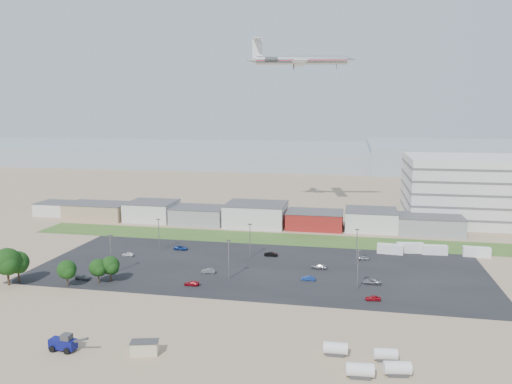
% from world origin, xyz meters
% --- Properties ---
extents(ground, '(700.00, 700.00, 0.00)m').
position_xyz_m(ground, '(0.00, 0.00, 0.00)').
color(ground, '#92785D').
rests_on(ground, ground).
extents(parking_lot, '(120.00, 50.00, 0.01)m').
position_xyz_m(parking_lot, '(5.00, 20.00, 0.01)').
color(parking_lot, black).
rests_on(parking_lot, ground).
extents(grass_strip, '(160.00, 16.00, 0.02)m').
position_xyz_m(grass_strip, '(0.00, 52.00, 0.01)').
color(grass_strip, '#395921').
rests_on(grass_strip, ground).
extents(hills_backdrop, '(700.00, 200.00, 9.00)m').
position_xyz_m(hills_backdrop, '(40.00, 315.00, 4.50)').
color(hills_backdrop, gray).
rests_on(hills_backdrop, ground).
extents(building_row, '(170.00, 20.00, 8.00)m').
position_xyz_m(building_row, '(-17.00, 71.00, 4.00)').
color(building_row, silver).
rests_on(building_row, ground).
extents(portable_shed, '(5.27, 3.60, 2.42)m').
position_xyz_m(portable_shed, '(-5.29, -32.42, 1.21)').
color(portable_shed, beige).
rests_on(portable_shed, ground).
extents(telehandler, '(7.85, 3.15, 3.20)m').
position_xyz_m(telehandler, '(-20.02, -33.95, 1.60)').
color(telehandler, '#0B0F59').
rests_on(telehandler, ground).
extents(storage_tank_nw, '(4.26, 2.22, 2.52)m').
position_xyz_m(storage_tank_nw, '(27.35, -26.20, 1.26)').
color(storage_tank_nw, silver).
rests_on(storage_tank_nw, ground).
extents(storage_tank_ne, '(4.11, 2.38, 2.36)m').
position_xyz_m(storage_tank_ne, '(35.79, -26.53, 1.18)').
color(storage_tank_ne, silver).
rests_on(storage_tank_ne, ground).
extents(storage_tank_sw, '(4.50, 2.45, 2.62)m').
position_xyz_m(storage_tank_sw, '(31.49, -32.95, 1.31)').
color(storage_tank_sw, silver).
rests_on(storage_tank_sw, ground).
extents(storage_tank_se, '(4.56, 2.77, 2.57)m').
position_xyz_m(storage_tank_se, '(37.36, -31.13, 1.28)').
color(storage_tank_se, silver).
rests_on(storage_tank_se, ground).
extents(box_trailer_a, '(7.78, 3.13, 2.84)m').
position_xyz_m(box_trailer_a, '(40.85, 40.97, 1.42)').
color(box_trailer_a, silver).
rests_on(box_trailer_a, ground).
extents(box_trailer_b, '(8.13, 3.46, 2.95)m').
position_xyz_m(box_trailer_b, '(46.77, 43.29, 1.48)').
color(box_trailer_b, silver).
rests_on(box_trailer_b, ground).
extents(box_trailer_c, '(7.46, 2.85, 2.74)m').
position_xyz_m(box_trailer_c, '(53.71, 42.72, 1.37)').
color(box_trailer_c, silver).
rests_on(box_trailer_c, ground).
extents(box_trailer_d, '(7.70, 2.78, 2.84)m').
position_xyz_m(box_trailer_d, '(65.47, 42.65, 1.42)').
color(box_trailer_d, silver).
rests_on(box_trailer_d, ground).
extents(tree_far_left, '(7.03, 7.03, 10.54)m').
position_xyz_m(tree_far_left, '(-52.39, -5.87, 5.27)').
color(tree_far_left, black).
rests_on(tree_far_left, ground).
extents(tree_left, '(5.92, 5.92, 8.87)m').
position_xyz_m(tree_left, '(-51.54, -3.22, 4.44)').
color(tree_left, black).
rests_on(tree_left, ground).
extents(tree_mid, '(4.90, 4.90, 7.35)m').
position_xyz_m(tree_mid, '(-37.96, -3.57, 3.67)').
color(tree_mid, black).
rests_on(tree_mid, ground).
extents(tree_right, '(4.63, 4.63, 6.95)m').
position_xyz_m(tree_right, '(-31.67, -0.02, 3.47)').
color(tree_right, black).
rests_on(tree_right, ground).
extents(tree_near, '(4.93, 4.93, 7.40)m').
position_xyz_m(tree_near, '(-29.20, 1.52, 3.70)').
color(tree_near, black).
rests_on(tree_near, ground).
extents(lightpole_front_l, '(1.23, 0.51, 10.46)m').
position_xyz_m(lightpole_front_l, '(-31.82, 7.13, 5.23)').
color(lightpole_front_l, slate).
rests_on(lightpole_front_l, ground).
extents(lightpole_front_m, '(1.18, 0.49, 10.07)m').
position_xyz_m(lightpole_front_m, '(-0.77, 9.26, 5.03)').
color(lightpole_front_m, slate).
rests_on(lightpole_front_m, ground).
extents(lightpole_front_r, '(1.13, 0.47, 9.64)m').
position_xyz_m(lightpole_front_r, '(31.13, 7.91, 4.82)').
color(lightpole_front_r, slate).
rests_on(lightpole_front_r, ground).
extents(lightpole_back_l, '(1.16, 0.48, 9.83)m').
position_xyz_m(lightpole_back_l, '(-28.22, 30.64, 4.91)').
color(lightpole_back_l, slate).
rests_on(lightpole_back_l, ground).
extents(lightpole_back_m, '(1.17, 0.49, 9.91)m').
position_xyz_m(lightpole_back_m, '(0.49, 29.10, 4.96)').
color(lightpole_back_m, slate).
rests_on(lightpole_back_m, ground).
extents(lightpole_back_r, '(1.17, 0.49, 9.97)m').
position_xyz_m(lightpole_back_r, '(30.90, 28.23, 4.99)').
color(lightpole_back_r, slate).
rests_on(lightpole_back_r, ground).
extents(airliner, '(48.89, 37.32, 13.13)m').
position_xyz_m(airliner, '(7.35, 96.97, 62.54)').
color(airliner, silver).
extents(parked_car_0, '(4.47, 2.15, 1.23)m').
position_xyz_m(parked_car_0, '(34.66, 12.37, 0.61)').
color(parked_car_0, '#A5A5AA').
rests_on(parked_car_0, ground).
extents(parked_car_1, '(3.58, 1.31, 1.17)m').
position_xyz_m(parked_car_1, '(19.11, 11.99, 0.58)').
color(parked_car_1, navy).
rests_on(parked_car_1, ground).
extents(parked_car_2, '(3.60, 1.80, 1.18)m').
position_xyz_m(parked_car_2, '(34.60, 1.22, 0.59)').
color(parked_car_2, maroon).
rests_on(parked_car_2, ground).
extents(parked_car_3, '(3.78, 1.60, 1.09)m').
position_xyz_m(parked_car_3, '(-8.47, 2.67, 0.55)').
color(parked_car_3, maroon).
rests_on(parked_car_3, ground).
extents(parked_car_4, '(3.82, 1.57, 1.23)m').
position_xyz_m(parked_car_4, '(-7.20, 12.59, 0.62)').
color(parked_car_4, '#595B5E').
rests_on(parked_car_4, ground).
extents(parked_car_5, '(3.50, 1.42, 1.19)m').
position_xyz_m(parked_car_5, '(-34.89, 22.98, 0.60)').
color(parked_car_5, silver).
rests_on(parked_car_5, ground).
extents(parked_car_8, '(3.41, 1.40, 1.16)m').
position_xyz_m(parked_car_8, '(32.91, 32.77, 0.58)').
color(parked_car_8, '#A5A5AA').
rests_on(parked_car_8, ground).
extents(parked_car_9, '(4.47, 2.28, 1.21)m').
position_xyz_m(parked_car_9, '(-22.02, 32.66, 0.60)').
color(parked_car_9, navy).
rests_on(parked_car_9, ground).
extents(parked_car_10, '(4.06, 2.01, 1.14)m').
position_xyz_m(parked_car_10, '(-36.94, 1.48, 0.57)').
color(parked_car_10, '#595B5E').
rests_on(parked_car_10, ground).
extents(parked_car_11, '(3.98, 1.40, 1.31)m').
position_xyz_m(parked_car_11, '(6.36, 31.19, 0.65)').
color(parked_car_11, black).
rests_on(parked_car_11, ground).
extents(parked_car_12, '(4.34, 2.02, 1.23)m').
position_xyz_m(parked_car_12, '(20.97, 22.02, 0.61)').
color(parked_car_12, '#A5A5AA').
rests_on(parked_car_12, ground).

